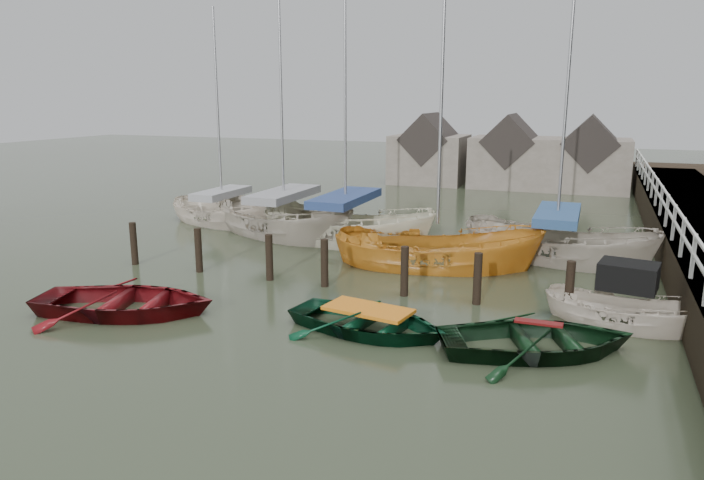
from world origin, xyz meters
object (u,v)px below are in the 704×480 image
at_px(rowboat_green, 368,332).
at_px(sailboat_e, 223,223).
at_px(motorboat, 624,322).
at_px(sailboat_a, 285,234).
at_px(sailboat_b, 346,241).
at_px(sailboat_d, 555,258).
at_px(rowboat_dkgreen, 537,352).
at_px(sailboat_c, 436,266).
at_px(rowboat_red, 126,313).

bearing_deg(rowboat_green, sailboat_e, 55.80).
relative_size(motorboat, sailboat_a, 0.35).
relative_size(motorboat, sailboat_b, 0.31).
bearing_deg(sailboat_a, sailboat_e, 94.30).
bearing_deg(sailboat_a, motorboat, -95.02).
distance_m(sailboat_b, sailboat_d, 7.56).
bearing_deg(rowboat_dkgreen, sailboat_c, 7.71).
bearing_deg(rowboat_dkgreen, sailboat_d, -22.44).
relative_size(rowboat_dkgreen, sailboat_d, 0.35).
relative_size(sailboat_d, sailboat_e, 1.20).
height_order(rowboat_red, rowboat_green, rowboat_red).
relative_size(rowboat_red, motorboat, 1.15).
height_order(sailboat_a, sailboat_e, sailboat_a).
bearing_deg(motorboat, sailboat_d, 28.24).
xyz_separation_m(rowboat_green, rowboat_dkgreen, (3.80, 0.19, 0.00)).
height_order(rowboat_red, sailboat_c, sailboat_c).
bearing_deg(motorboat, sailboat_a, 73.67).
bearing_deg(sailboat_d, motorboat, -144.10).
bearing_deg(sailboat_d, rowboat_red, 152.11).
bearing_deg(rowboat_dkgreen, rowboat_green, 69.26).
distance_m(motorboat, sailboat_b, 11.18).
bearing_deg(sailboat_a, rowboat_red, -155.94).
bearing_deg(motorboat, sailboat_c, 66.07).
xyz_separation_m(motorboat, sailboat_b, (-9.53, 5.84, -0.06)).
height_order(motorboat, sailboat_e, sailboat_e).
xyz_separation_m(sailboat_a, sailboat_e, (-3.54, 1.09, 0.01)).
distance_m(sailboat_c, sailboat_d, 4.21).
bearing_deg(sailboat_a, sailboat_d, -68.97).
bearing_deg(sailboat_b, rowboat_green, -144.19).
height_order(rowboat_dkgreen, sailboat_c, sailboat_c).
relative_size(rowboat_red, sailboat_a, 0.41).
xyz_separation_m(rowboat_green, sailboat_b, (-3.93, 8.40, 0.06)).
relative_size(rowboat_red, sailboat_d, 0.38).
relative_size(rowboat_green, sailboat_a, 0.35).
bearing_deg(rowboat_green, rowboat_red, 108.92).
height_order(sailboat_c, sailboat_d, sailboat_d).
distance_m(rowboat_red, motorboat, 12.31).
distance_m(sailboat_a, sailboat_e, 3.71).
xyz_separation_m(rowboat_red, rowboat_dkgreen, (9.97, 1.21, 0.00)).
bearing_deg(motorboat, rowboat_green, 124.63).
xyz_separation_m(rowboat_red, sailboat_a, (-0.45, 9.65, 0.06)).
relative_size(rowboat_red, sailboat_c, 0.45).
height_order(rowboat_green, sailboat_c, sailboat_c).
bearing_deg(rowboat_dkgreen, sailboat_e, 32.09).
distance_m(rowboat_red, sailboat_b, 9.69).
xyz_separation_m(rowboat_red, sailboat_d, (9.80, 9.59, 0.06)).
relative_size(rowboat_red, rowboat_dkgreen, 1.08).
bearing_deg(rowboat_red, rowboat_dkgreen, -98.22).
distance_m(rowboat_dkgreen, sailboat_a, 13.41).
relative_size(sailboat_a, sailboat_d, 0.93).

